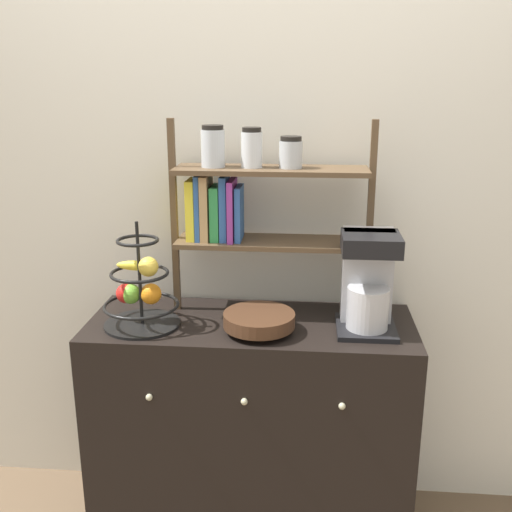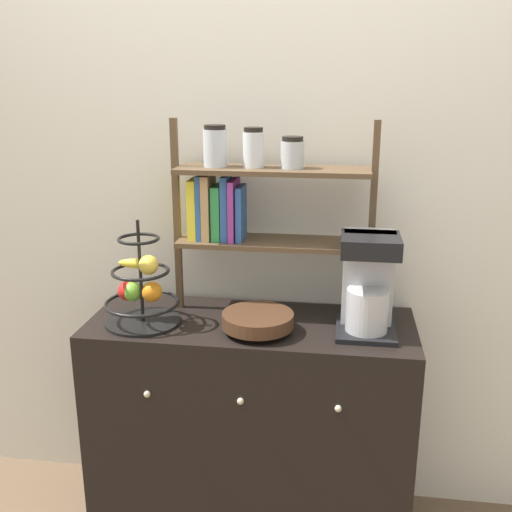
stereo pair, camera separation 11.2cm
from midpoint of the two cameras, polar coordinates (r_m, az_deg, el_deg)
wall_back at (r=2.36m, az=1.88°, el=5.82°), size 7.00×0.05×2.60m
sideboard at (r=2.42m, az=0.92°, el=-15.92°), size 1.20×0.48×0.88m
coffee_maker at (r=2.13m, az=12.10°, el=-2.60°), size 0.21×0.23×0.36m
fruit_stand at (r=2.19m, az=-9.46°, el=-3.22°), size 0.27×0.27×0.39m
wooden_bowl at (r=2.12m, az=1.70°, el=-6.21°), size 0.25×0.25×0.07m
shelf_hutch at (r=2.19m, az=0.53°, el=5.57°), size 0.75×0.20×0.73m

